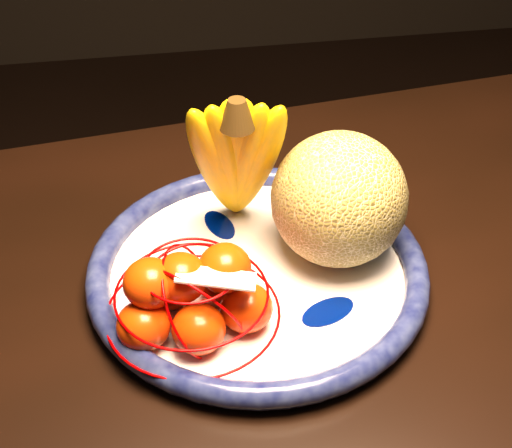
{
  "coord_description": "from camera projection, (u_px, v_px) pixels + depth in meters",
  "views": [
    {
      "loc": [
        -0.12,
        -0.47,
        1.35
      ],
      "look_at": [
        -0.02,
        0.14,
        0.85
      ],
      "focal_mm": 55.0,
      "sensor_mm": 36.0,
      "label": 1
    }
  ],
  "objects": [
    {
      "name": "cantaloupe",
      "position": [
        339.0,
        199.0,
        0.79
      ],
      "size": [
        0.14,
        0.14,
        0.14
      ],
      "primitive_type": "sphere",
      "color": "olive",
      "rests_on": "fruit_bowl"
    },
    {
      "name": "fruit_bowl",
      "position": [
        257.0,
        272.0,
        0.81
      ],
      "size": [
        0.35,
        0.35,
        0.03
      ],
      "rotation": [
        0.0,
        0.0,
        -0.2
      ],
      "color": "white",
      "rests_on": "dining_table"
    },
    {
      "name": "banana_bunch",
      "position": [
        236.0,
        155.0,
        0.8
      ],
      "size": [
        0.13,
        0.12,
        0.2
      ],
      "rotation": [
        0.0,
        0.0,
        -0.09
      ],
      "color": "#FEBD00",
      "rests_on": "fruit_bowl"
    },
    {
      "name": "mandarin_bag",
      "position": [
        192.0,
        296.0,
        0.73
      ],
      "size": [
        0.18,
        0.18,
        0.11
      ],
      "rotation": [
        0.0,
        0.0,
        -0.06
      ],
      "color": "#FF3B00",
      "rests_on": "fruit_bowl"
    },
    {
      "name": "dining_table",
      "position": [
        344.0,
        425.0,
        0.78
      ],
      "size": [
        1.67,
        1.12,
        0.78
      ],
      "rotation": [
        0.0,
        0.0,
        0.12
      ],
      "color": "black",
      "rests_on": "ground"
    },
    {
      "name": "price_tag",
      "position": [
        216.0,
        278.0,
        0.7
      ],
      "size": [
        0.08,
        0.04,
        0.01
      ],
      "primitive_type": "cube",
      "rotation": [
        -0.14,
        0.1,
        -0.22
      ],
      "color": "white",
      "rests_on": "mandarin_bag"
    }
  ]
}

